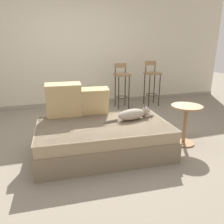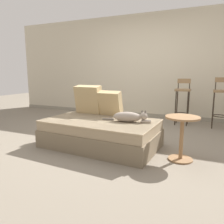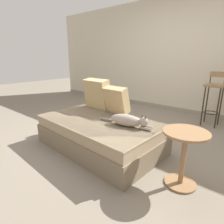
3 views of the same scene
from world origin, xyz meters
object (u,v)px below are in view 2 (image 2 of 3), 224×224
at_px(cat, 129,117).
at_px(bar_stool_by_doorway, 221,98).
at_px(throw_pillow_corner, 89,99).
at_px(couch, 101,133).
at_px(bar_stool_near_window, 183,97).
at_px(throw_pillow_middle, 110,103).
at_px(side_table, 182,132).

distance_m(cat, bar_stool_by_doorway, 2.38).
height_order(throw_pillow_corner, cat, throw_pillow_corner).
bearing_deg(couch, bar_stool_by_doorway, 49.52).
bearing_deg(bar_stool_near_window, throw_pillow_corner, -131.82).
relative_size(throw_pillow_middle, side_table, 0.72).
distance_m(couch, cat, 0.53).
bearing_deg(throw_pillow_middle, throw_pillow_corner, 176.84).
xyz_separation_m(couch, bar_stool_by_doorway, (1.75, 2.05, 0.41)).
height_order(throw_pillow_corner, throw_pillow_middle, throw_pillow_corner).
relative_size(throw_pillow_middle, cat, 0.57).
bearing_deg(bar_stool_near_window, throw_pillow_middle, -121.66).
bearing_deg(throw_pillow_corner, couch, -43.56).
xyz_separation_m(couch, cat, (0.45, 0.06, 0.28)).
relative_size(cat, bar_stool_near_window, 0.74).
bearing_deg(couch, throw_pillow_middle, 92.94).
xyz_separation_m(throw_pillow_middle, cat, (0.47, -0.35, -0.14)).
bearing_deg(couch, bar_stool_near_window, 64.21).
bearing_deg(cat, throw_pillow_corner, 157.42).
xyz_separation_m(couch, side_table, (1.22, -0.07, 0.17)).
bearing_deg(bar_stool_near_window, bar_stool_by_doorway, 0.00).
bearing_deg(throw_pillow_corner, bar_stool_near_window, 48.18).
height_order(couch, cat, cat).
xyz_separation_m(throw_pillow_corner, bar_stool_near_window, (1.45, 1.62, -0.05)).
bearing_deg(throw_pillow_corner, cat, -22.58).
bearing_deg(cat, couch, -172.81).
height_order(cat, bar_stool_near_window, bar_stool_near_window).
distance_m(couch, bar_stool_near_window, 2.31).
relative_size(cat, bar_stool_by_doorway, 0.71).
distance_m(cat, bar_stool_near_window, 2.07).
bearing_deg(bar_stool_by_doorway, bar_stool_near_window, -180.00).
xyz_separation_m(cat, bar_stool_near_window, (0.54, 1.99, 0.13)).
relative_size(bar_stool_near_window, bar_stool_by_doorway, 0.97).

